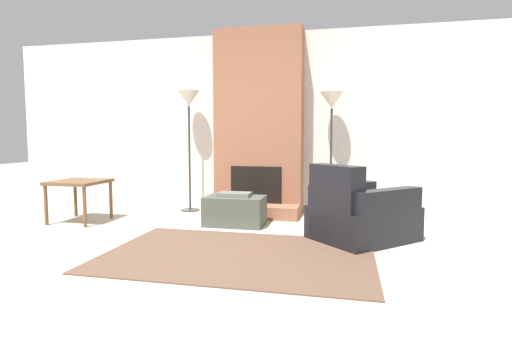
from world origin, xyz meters
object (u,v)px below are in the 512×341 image
Objects in this scene: ottoman at (235,210)px; side_table at (79,186)px; floor_lamp_left at (189,108)px; floor_lamp_right at (332,110)px; armchair at (358,217)px.

ottoman is 2.05m from side_table.
floor_lamp_left is 2.06m from floor_lamp_right.
side_table is at bearing 42.55° from armchair.
side_table is 0.36× the size of floor_lamp_left.
armchair is 1.97× the size of side_table.
ottoman is 1.88m from floor_lamp_right.
floor_lamp_left is (-0.92, 0.79, 1.32)m from ottoman.
armchair is (1.48, -0.42, 0.07)m from ottoman.
side_table is 3.47m from floor_lamp_right.
armchair reaches higher than side_table.
side_table reaches higher than ottoman.
floor_lamp_left is at bearing 180.00° from floor_lamp_right.
floor_lamp_right reaches higher than side_table.
side_table is at bearing -161.92° from floor_lamp_right.
armchair is 3.51m from side_table.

